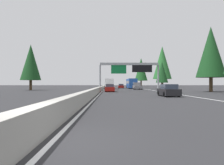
% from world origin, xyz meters
% --- Properties ---
extents(ground_plane, '(320.00, 320.00, 0.00)m').
position_xyz_m(ground_plane, '(60.00, 0.00, 0.00)').
color(ground_plane, '#262628').
extents(median_barrier, '(180.00, 0.56, 0.90)m').
position_xyz_m(median_barrier, '(80.00, 0.30, 0.45)').
color(median_barrier, '#9E9B93').
rests_on(median_barrier, ground).
extents(shoulder_stripe_right, '(160.00, 0.16, 0.01)m').
position_xyz_m(shoulder_stripe_right, '(70.00, -11.52, 0.01)').
color(shoulder_stripe_right, silver).
rests_on(shoulder_stripe_right, ground).
extents(shoulder_stripe_median, '(160.00, 0.16, 0.01)m').
position_xyz_m(shoulder_stripe_median, '(70.00, -0.25, 0.01)').
color(shoulder_stripe_median, silver).
rests_on(shoulder_stripe_median, ground).
extents(sign_gantry_overhead, '(0.50, 12.68, 5.96)m').
position_xyz_m(sign_gantry_overhead, '(38.82, -6.04, 4.74)').
color(sign_gantry_overhead, gray).
rests_on(sign_gantry_overhead, ground).
extents(sedan_mid_center, '(4.40, 1.80, 1.47)m').
position_xyz_m(sedan_mid_center, '(19.72, -8.84, 0.68)').
color(sedan_mid_center, black).
rests_on(sedan_mid_center, ground).
extents(sedan_far_center, '(4.40, 1.80, 1.47)m').
position_xyz_m(sedan_far_center, '(34.58, -1.76, 0.68)').
color(sedan_far_center, maroon).
rests_on(sedan_far_center, ground).
extents(pickup_mid_right, '(5.60, 2.00, 1.86)m').
position_xyz_m(pickup_mid_right, '(50.84, -9.09, 0.91)').
color(pickup_mid_right, slate).
rests_on(pickup_mid_right, ground).
extents(minivan_mid_left, '(5.00, 1.95, 1.69)m').
position_xyz_m(minivan_mid_left, '(108.15, -1.58, 0.95)').
color(minivan_mid_left, white).
rests_on(minivan_mid_left, ground).
extents(sedan_near_right, '(4.40, 1.80, 1.47)m').
position_xyz_m(sedan_near_right, '(70.32, -1.77, 0.68)').
color(sedan_near_right, black).
rests_on(sedan_near_right, ground).
extents(box_truck_distant_b, '(8.50, 2.40, 2.95)m').
position_xyz_m(box_truck_distant_b, '(56.81, -1.68, 1.61)').
color(box_truck_distant_b, white).
rests_on(box_truck_distant_b, ground).
extents(bus_distant_a, '(11.50, 2.55, 3.10)m').
position_xyz_m(bus_distant_a, '(62.30, -8.75, 1.72)').
color(bus_distant_a, '#1E4793').
rests_on(bus_distant_a, ground).
extents(sedan_near_center, '(4.40, 1.80, 1.47)m').
position_xyz_m(sedan_near_center, '(65.65, -5.55, 0.68)').
color(sedan_near_center, maroon).
rests_on(sedan_near_center, ground).
extents(conifer_right_near, '(5.48, 5.48, 12.46)m').
position_xyz_m(conifer_right_near, '(34.30, -21.03, 7.57)').
color(conifer_right_near, '#4C3823').
rests_on(conifer_right_near, ground).
extents(conifer_right_mid, '(3.73, 3.73, 8.47)m').
position_xyz_m(conifer_right_mid, '(59.49, -17.95, 5.14)').
color(conifer_right_mid, '#4C3823').
rests_on(conifer_right_mid, ground).
extents(conifer_right_far, '(6.42, 6.42, 14.59)m').
position_xyz_m(conifer_right_far, '(67.37, -20.00, 8.88)').
color(conifer_right_far, '#4C3823').
rests_on(conifer_right_far, ground).
extents(conifer_right_distant, '(6.07, 6.07, 13.79)m').
position_xyz_m(conifer_right_distant, '(94.80, -16.73, 8.39)').
color(conifer_right_distant, '#4C3823').
rests_on(conifer_right_distant, ground).
extents(conifer_left_near, '(4.78, 4.78, 10.86)m').
position_xyz_m(conifer_left_near, '(44.55, 16.99, 6.60)').
color(conifer_left_near, '#4C3823').
rests_on(conifer_left_near, ground).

